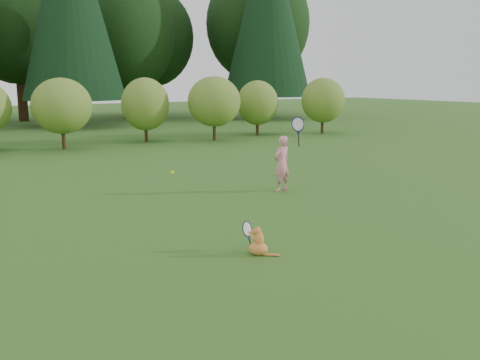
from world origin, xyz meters
TOP-DOWN VIEW (x-y plane):
  - ground at (0.00, 0.00)m, footprint 100.00×100.00m
  - shrub_row at (0.00, 13.00)m, footprint 28.00×3.00m
  - child at (2.26, 2.26)m, footprint 0.79×0.55m
  - cat at (-0.80, -1.37)m, footprint 0.43×0.64m
  - tennis_ball at (-1.51, 0.16)m, footprint 0.07×0.07m

SIDE VIEW (x-z plane):
  - ground at x=0.00m, z-range 0.00..0.00m
  - cat at x=-0.80m, z-range -0.07..0.53m
  - child at x=2.26m, z-range -0.29..1.67m
  - tennis_ball at x=-1.51m, z-range 1.07..1.13m
  - shrub_row at x=0.00m, z-range 0.00..2.80m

